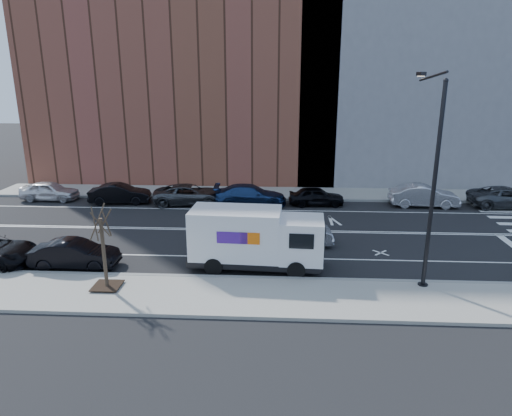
# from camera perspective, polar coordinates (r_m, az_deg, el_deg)

# --- Properties ---
(ground) EXTENTS (120.00, 120.00, 0.00)m
(ground) POSITION_cam_1_polar(r_m,az_deg,el_deg) (27.90, 1.79, -2.83)
(ground) COLOR black
(ground) RESTS_ON ground
(sidewalk_near) EXTENTS (44.00, 3.60, 0.15)m
(sidewalk_near) POSITION_cam_1_polar(r_m,az_deg,el_deg) (19.78, 1.15, -11.07)
(sidewalk_near) COLOR gray
(sidewalk_near) RESTS_ON ground
(sidewalk_far) EXTENTS (44.00, 3.60, 0.15)m
(sidewalk_far) POSITION_cam_1_polar(r_m,az_deg,el_deg) (36.30, 2.13, 1.87)
(sidewalk_far) COLOR gray
(sidewalk_far) RESTS_ON ground
(curb_near) EXTENTS (44.00, 0.25, 0.17)m
(curb_near) POSITION_cam_1_polar(r_m,az_deg,el_deg) (21.39, 1.32, -8.82)
(curb_near) COLOR gray
(curb_near) RESTS_ON ground
(curb_far) EXTENTS (44.00, 0.25, 0.17)m
(curb_far) POSITION_cam_1_polar(r_m,az_deg,el_deg) (34.56, 2.07, 1.13)
(curb_far) COLOR gray
(curb_far) RESTS_ON ground
(road_markings) EXTENTS (40.00, 8.60, 0.01)m
(road_markings) POSITION_cam_1_polar(r_m,az_deg,el_deg) (27.90, 1.79, -2.82)
(road_markings) COLOR white
(road_markings) RESTS_ON ground
(bldg_brick) EXTENTS (26.00, 10.00, 22.00)m
(bldg_brick) POSITION_cam_1_polar(r_m,az_deg,el_deg) (42.83, -8.89, 18.66)
(bldg_brick) COLOR brown
(bldg_brick) RESTS_ON ground
(bldg_concrete) EXTENTS (20.00, 10.00, 26.00)m
(bldg_concrete) POSITION_cam_1_polar(r_m,az_deg,el_deg) (43.63, 19.59, 20.56)
(bldg_concrete) COLOR slate
(bldg_concrete) RESTS_ON ground
(streetlight) EXTENTS (0.44, 4.02, 9.34)m
(streetlight) POSITION_cam_1_polar(r_m,az_deg,el_deg) (20.87, 21.06, 3.93)
(streetlight) COLOR black
(streetlight) RESTS_ON ground
(street_tree) EXTENTS (1.20, 1.20, 3.75)m
(street_tree) POSITION_cam_1_polar(r_m,az_deg,el_deg) (20.95, -18.41, -6.18)
(street_tree) COLOR black
(street_tree) RESTS_ON ground
(fedex_van) EXTENTS (6.64, 2.61, 2.98)m
(fedex_van) POSITION_cam_1_polar(r_m,az_deg,el_deg) (22.13, -0.11, -3.77)
(fedex_van) COLOR black
(fedex_van) RESTS_ON ground
(far_parked_a) EXTENTS (4.30, 1.80, 1.45)m
(far_parked_a) POSITION_cam_1_polar(r_m,az_deg,el_deg) (37.73, -24.40, 1.97)
(far_parked_a) COLOR silver
(far_parked_a) RESTS_ON ground
(far_parked_b) EXTENTS (4.56, 2.04, 1.45)m
(far_parked_b) POSITION_cam_1_polar(r_m,az_deg,el_deg) (35.00, -16.63, 1.73)
(far_parked_b) COLOR black
(far_parked_b) RESTS_ON ground
(far_parked_c) EXTENTS (5.45, 3.02, 1.44)m
(far_parked_c) POSITION_cam_1_polar(r_m,az_deg,el_deg) (33.74, -8.34, 1.70)
(far_parked_c) COLOR #414447
(far_parked_c) RESTS_ON ground
(far_parked_d) EXTENTS (5.28, 2.31, 1.51)m
(far_parked_d) POSITION_cam_1_polar(r_m,az_deg,el_deg) (33.03, -0.73, 1.62)
(far_parked_d) COLOR navy
(far_parked_d) RESTS_ON ground
(far_parked_e) EXTENTS (4.05, 1.78, 1.36)m
(far_parked_e) POSITION_cam_1_polar(r_m,az_deg,el_deg) (33.31, 7.55, 1.47)
(far_parked_e) COLOR black
(far_parked_e) RESTS_ON ground
(far_parked_f) EXTENTS (4.86, 1.85, 1.58)m
(far_parked_f) POSITION_cam_1_polar(r_m,az_deg,el_deg) (34.87, 20.23, 1.45)
(far_parked_f) COLOR silver
(far_parked_f) RESTS_ON ground
(far_parked_g) EXTENTS (5.34, 2.55, 1.47)m
(far_parked_g) POSITION_cam_1_polar(r_m,az_deg,el_deg) (37.14, 28.94, 1.17)
(far_parked_g) COLOR #424549
(far_parked_g) RESTS_ON ground
(driving_sedan) EXTENTS (4.75, 1.89, 1.54)m
(driving_sedan) POSITION_cam_1_polar(r_m,az_deg,el_deg) (25.46, 4.35, -2.96)
(driving_sedan) COLOR #A6A5AA
(driving_sedan) RESTS_ON ground
(near_parked_rear_a) EXTENTS (4.25, 1.56, 1.39)m
(near_parked_rear_a) POSITION_cam_1_polar(r_m,az_deg,el_deg) (24.19, -21.70, -5.39)
(near_parked_rear_a) COLOR black
(near_parked_rear_a) RESTS_ON ground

